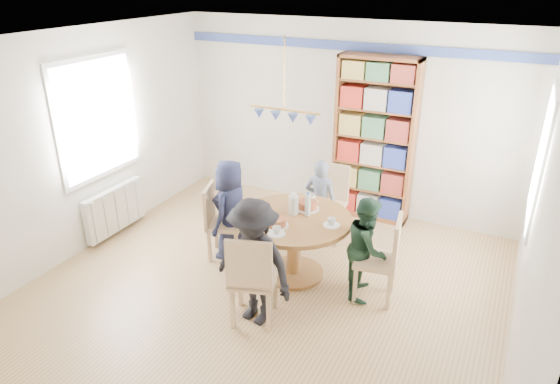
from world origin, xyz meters
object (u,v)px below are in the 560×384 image
Objects in this scene: person_right at (367,247)px; chair_far at (329,198)px; radiator at (115,210)px; person_near at (254,263)px; chair_right at (384,256)px; chair_left at (219,218)px; bookshelf at (374,142)px; dining_table at (294,232)px; person_left at (231,210)px; person_far at (320,202)px; chair_near at (252,276)px.

chair_far is at bearing 28.06° from person_right.
person_near is at bearing -16.63° from radiator.
radiator is 3.63m from chair_right.
bookshelf is at bearing 54.92° from chair_left.
radiator is 0.44× the size of bookshelf.
chair_right is 0.85× the size of person_right.
bookshelf is at bearing 5.09° from person_right.
person_left reaches higher than dining_table.
person_far is at bearing -109.21° from bookshelf.
chair_far is (-1.03, 1.07, 0.01)m from chair_right.
person_right is (0.85, 0.02, 0.02)m from dining_table.
bookshelf is (0.36, 1.03, 0.55)m from person_far.
person_far reaches higher than radiator.
chair_near is 1.31m from person_right.
chair_near is (0.01, -0.99, 0.00)m from dining_table.
person_far is 0.85× the size of person_near.
chair_left is at bearing 5.06° from radiator.
chair_left reaches higher than radiator.
chair_left is at bearing -179.12° from dining_table.
person_near is (-0.86, -0.94, 0.10)m from person_right.
chair_left reaches higher than dining_table.
chair_near is 0.81× the size of person_left.
chair_far is 0.87× the size of person_far.
dining_table is at bearing 80.55° from person_right.
person_far is (0.98, 0.87, 0.06)m from chair_left.
person_right reaches higher than dining_table.
radiator is 3.43m from person_right.
chair_right is (2.06, 0.01, 0.03)m from chair_left.
person_left is (-0.88, -1.02, 0.08)m from chair_far.
person_right reaches higher than chair_left.
chair_right is (3.62, 0.15, 0.19)m from radiator.
person_left is (-1.91, 0.05, 0.09)m from chair_right.
chair_left is 0.19m from person_left.
person_left is at bearing 176.97° from dining_table.
person_near is at bearing 127.03° from person_right.
chair_near is at bearing -90.30° from chair_far.
chair_far is 0.43× the size of bookshelf.
chair_near is 1.36m from person_left.
chair_right is at bearing -69.22° from bookshelf.
person_left is 0.55× the size of bookshelf.
radiator is at bearing -86.45° from person_left.
person_right is at bearing 1.08° from dining_table.
person_left is 1.72m from person_right.
chair_far is at bearing 25.19° from radiator.
radiator is at bearing 162.01° from chair_near.
person_right is 0.50× the size of bookshelf.
chair_right reaches higher than radiator.
chair_near is at bearing -17.99° from radiator.
chair_left is 0.94× the size of chair_far.
person_left is at bearing 39.77° from person_far.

